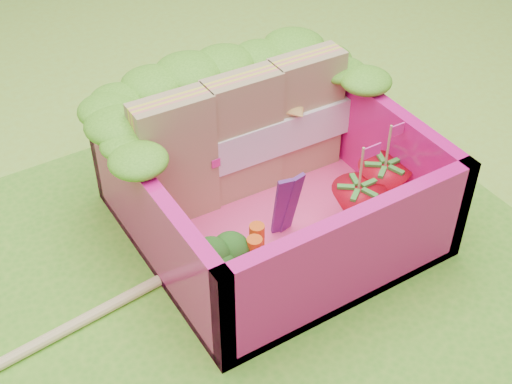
{
  "coord_description": "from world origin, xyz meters",
  "views": [
    {
      "loc": [
        -1.26,
        -1.97,
        2.47
      ],
      "look_at": [
        0.09,
        0.22,
        0.28
      ],
      "focal_mm": 50.0,
      "sensor_mm": 36.0,
      "label": 1
    }
  ],
  "objects_px": {
    "bento_box": "(272,182)",
    "strawberry_left": "(356,208)",
    "strawberry_right": "(382,187)",
    "chopsticks": "(69,328)",
    "sandwich_stack": "(244,136)",
    "broccoli": "(211,259)"
  },
  "relations": [
    {
      "from": "broccoli",
      "to": "strawberry_right",
      "type": "distance_m",
      "value": 0.98
    },
    {
      "from": "broccoli",
      "to": "strawberry_left",
      "type": "distance_m",
      "value": 0.78
    },
    {
      "from": "strawberry_left",
      "to": "broccoli",
      "type": "bearing_deg",
      "value": 178.68
    },
    {
      "from": "sandwich_stack",
      "to": "broccoli",
      "type": "xyz_separation_m",
      "value": [
        -0.49,
        -0.53,
        -0.14
      ]
    },
    {
      "from": "bento_box",
      "to": "broccoli",
      "type": "distance_m",
      "value": 0.55
    },
    {
      "from": "bento_box",
      "to": "strawberry_right",
      "type": "xyz_separation_m",
      "value": [
        0.5,
        -0.23,
        -0.09
      ]
    },
    {
      "from": "strawberry_right",
      "to": "chopsticks",
      "type": "bearing_deg",
      "value": 175.8
    },
    {
      "from": "strawberry_right",
      "to": "chopsticks",
      "type": "distance_m",
      "value": 1.61
    },
    {
      "from": "strawberry_right",
      "to": "sandwich_stack",
      "type": "bearing_deg",
      "value": 134.91
    },
    {
      "from": "chopsticks",
      "to": "bento_box",
      "type": "bearing_deg",
      "value": 5.94
    },
    {
      "from": "bento_box",
      "to": "chopsticks",
      "type": "bearing_deg",
      "value": -174.06
    },
    {
      "from": "bento_box",
      "to": "strawberry_left",
      "type": "relative_size",
      "value": 2.63
    },
    {
      "from": "broccoli",
      "to": "chopsticks",
      "type": "distance_m",
      "value": 0.67
    },
    {
      "from": "sandwich_stack",
      "to": "strawberry_left",
      "type": "xyz_separation_m",
      "value": [
        0.29,
        -0.55,
        -0.19
      ]
    },
    {
      "from": "bento_box",
      "to": "sandwich_stack",
      "type": "xyz_separation_m",
      "value": [
        0.0,
        0.27,
        0.1
      ]
    },
    {
      "from": "strawberry_left",
      "to": "strawberry_right",
      "type": "xyz_separation_m",
      "value": [
        0.2,
        0.06,
        0.01
      ]
    },
    {
      "from": "bento_box",
      "to": "chopsticks",
      "type": "height_order",
      "value": "bento_box"
    },
    {
      "from": "strawberry_right",
      "to": "chopsticks",
      "type": "relative_size",
      "value": 0.21
    },
    {
      "from": "broccoli",
      "to": "chopsticks",
      "type": "xyz_separation_m",
      "value": [
        -0.62,
        0.15,
        -0.22
      ]
    },
    {
      "from": "strawberry_left",
      "to": "strawberry_right",
      "type": "relative_size",
      "value": 0.98
    },
    {
      "from": "bento_box",
      "to": "strawberry_left",
      "type": "height_order",
      "value": "bento_box"
    },
    {
      "from": "chopsticks",
      "to": "sandwich_stack",
      "type": "bearing_deg",
      "value": 18.97
    }
  ]
}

